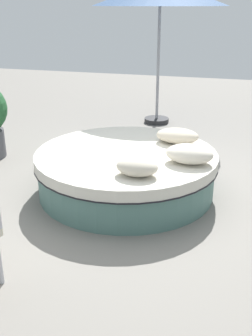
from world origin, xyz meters
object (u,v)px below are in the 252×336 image
throw_pillow_0 (137,167)px  throw_pillow_2 (177,136)px  round_bed (126,171)px  throw_pillow_1 (189,154)px

throw_pillow_0 → throw_pillow_2: same height
throw_pillow_2 → throw_pillow_0: bearing=-101.2°
throw_pillow_0 → throw_pillow_2: size_ratio=0.81×
round_bed → throw_pillow_0: (0.28, -0.60, 0.32)m
throw_pillow_1 → throw_pillow_2: throw_pillow_1 is taller
round_bed → throw_pillow_2: bearing=44.3°
round_bed → throw_pillow_1: (0.72, -0.13, 0.33)m
round_bed → throw_pillow_1: throw_pillow_1 is taller
throw_pillow_0 → throw_pillow_1: bearing=46.8°
throw_pillow_1 → round_bed: bearing=169.8°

